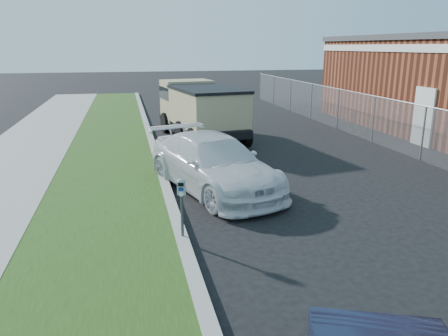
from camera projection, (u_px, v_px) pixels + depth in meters
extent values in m
plane|color=black|center=(296.00, 220.00, 9.55)|extent=(120.00, 120.00, 0.00)
cube|color=gray|center=(168.00, 196.00, 10.86)|extent=(0.25, 50.00, 0.15)
cube|color=#193F11|center=(102.00, 201.00, 10.52)|extent=(3.00, 50.00, 0.13)
plane|color=slate|center=(374.00, 119.00, 17.16)|extent=(0.00, 30.00, 30.00)
cylinder|color=gray|center=(376.00, 96.00, 16.92)|extent=(0.04, 30.00, 0.04)
cylinder|color=gray|center=(423.00, 134.00, 14.34)|extent=(0.06, 0.06, 1.80)
cylinder|color=gray|center=(374.00, 119.00, 17.16)|extent=(0.06, 0.06, 1.80)
cylinder|color=gray|center=(338.00, 109.00, 19.98)|extent=(0.06, 0.06, 1.80)
cylinder|color=gray|center=(311.00, 101.00, 22.79)|extent=(0.06, 0.06, 1.80)
cylinder|color=gray|center=(291.00, 95.00, 25.61)|extent=(0.06, 0.06, 1.80)
cylinder|color=gray|center=(274.00, 90.00, 28.43)|extent=(0.06, 0.06, 1.80)
cylinder|color=gray|center=(260.00, 86.00, 31.25)|extent=(0.06, 0.06, 1.80)
cube|color=silver|center=(399.00, 48.00, 17.69)|extent=(0.06, 14.00, 0.30)
cube|color=silver|center=(423.00, 117.00, 16.47)|extent=(0.08, 1.10, 2.20)
cylinder|color=#3F4247|center=(182.00, 217.00, 8.30)|extent=(0.07, 0.07, 0.86)
cube|color=gray|center=(181.00, 188.00, 8.15)|extent=(0.18, 0.14, 0.26)
ellipsoid|color=gray|center=(181.00, 181.00, 8.11)|extent=(0.18, 0.14, 0.10)
cube|color=black|center=(181.00, 185.00, 8.07)|extent=(0.10, 0.03, 0.07)
cube|color=navy|center=(181.00, 189.00, 8.10)|extent=(0.09, 0.03, 0.06)
cylinder|color=silver|center=(181.00, 194.00, 8.12)|extent=(0.09, 0.03, 0.09)
cube|color=#3F4247|center=(181.00, 188.00, 8.09)|extent=(0.03, 0.01, 0.04)
imported|color=silver|center=(213.00, 163.00, 11.49)|extent=(3.40, 5.31, 1.43)
cube|color=black|center=(202.00, 124.00, 17.72)|extent=(2.78, 5.86, 0.31)
cube|color=#91845E|center=(187.00, 100.00, 19.33)|extent=(2.28, 1.88, 1.76)
cube|color=black|center=(187.00, 92.00, 19.24)|extent=(2.31, 1.90, 0.53)
cube|color=#91845E|center=(207.00, 108.00, 16.89)|extent=(2.65, 3.97, 1.41)
cube|color=black|center=(207.00, 89.00, 16.70)|extent=(2.75, 4.07, 0.11)
cube|color=black|center=(182.00, 115.00, 20.29)|extent=(2.10, 0.46, 0.26)
cylinder|color=black|center=(166.00, 123.00, 19.14)|extent=(0.41, 0.91, 0.88)
cylinder|color=black|center=(209.00, 120.00, 19.86)|extent=(0.41, 0.91, 0.88)
cylinder|color=black|center=(181.00, 132.00, 17.02)|extent=(0.41, 0.91, 0.88)
cylinder|color=black|center=(229.00, 129.00, 17.73)|extent=(0.41, 0.91, 0.88)
cylinder|color=black|center=(193.00, 140.00, 15.60)|extent=(0.41, 0.91, 0.88)
cylinder|color=black|center=(245.00, 136.00, 16.32)|extent=(0.41, 0.91, 0.88)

